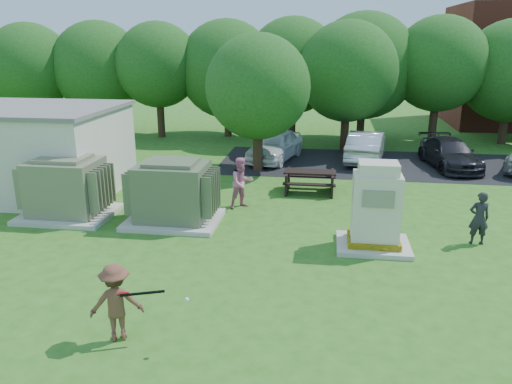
% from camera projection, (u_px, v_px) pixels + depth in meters
% --- Properties ---
extents(ground, '(120.00, 120.00, 0.00)m').
position_uv_depth(ground, '(232.00, 293.00, 11.85)').
color(ground, '#2D6619').
rests_on(ground, ground).
extents(parking_strip, '(20.00, 6.00, 0.01)m').
position_uv_depth(parking_strip, '(430.00, 166.00, 23.66)').
color(parking_strip, '#232326').
rests_on(parking_strip, ground).
extents(transformer_left, '(3.00, 2.40, 2.07)m').
position_uv_depth(transformer_left, '(66.00, 189.00, 16.71)').
color(transformer_left, beige).
rests_on(transformer_left, ground).
extents(transformer_right, '(3.00, 2.40, 2.07)m').
position_uv_depth(transformer_right, '(173.00, 194.00, 16.20)').
color(transformer_right, beige).
rests_on(transformer_right, ground).
extents(generator_cabinet, '(2.08, 1.70, 2.53)m').
position_uv_depth(generator_cabinet, '(375.00, 211.00, 14.14)').
color(generator_cabinet, beige).
rests_on(generator_cabinet, ground).
extents(picnic_table, '(2.01, 1.51, 0.86)m').
position_uv_depth(picnic_table, '(310.00, 179.00, 19.47)').
color(picnic_table, black).
rests_on(picnic_table, ground).
extents(batter, '(1.19, 0.92, 1.62)m').
position_uv_depth(batter, '(116.00, 302.00, 9.84)').
color(batter, brown).
rests_on(batter, ground).
extents(person_by_generator, '(0.60, 0.42, 1.59)m').
position_uv_depth(person_by_generator, '(479.00, 218.00, 14.49)').
color(person_by_generator, '#212327').
rests_on(person_by_generator, ground).
extents(person_at_picnic, '(1.12, 1.09, 1.82)m').
position_uv_depth(person_at_picnic, '(242.00, 183.00, 17.62)').
color(person_at_picnic, pink).
rests_on(person_at_picnic, ground).
extents(car_white, '(2.82, 4.73, 1.51)m').
position_uv_depth(car_white, '(275.00, 145.00, 24.62)').
color(car_white, white).
rests_on(car_white, ground).
extents(car_silver_a, '(2.33, 4.76, 1.50)m').
position_uv_depth(car_silver_a, '(366.00, 146.00, 24.38)').
color(car_silver_a, silver).
rests_on(car_silver_a, ground).
extents(car_dark, '(2.55, 4.79, 1.32)m').
position_uv_depth(car_dark, '(450.00, 154.00, 23.24)').
color(car_dark, black).
rests_on(car_dark, ground).
extents(batting_equipment, '(1.45, 0.36, 0.09)m').
position_uv_depth(batting_equipment, '(146.00, 295.00, 9.62)').
color(batting_equipment, black).
rests_on(batting_equipment, ground).
extents(tree_row, '(41.30, 13.30, 7.30)m').
position_uv_depth(tree_row, '(324.00, 69.00, 27.88)').
color(tree_row, '#47301E').
rests_on(tree_row, ground).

